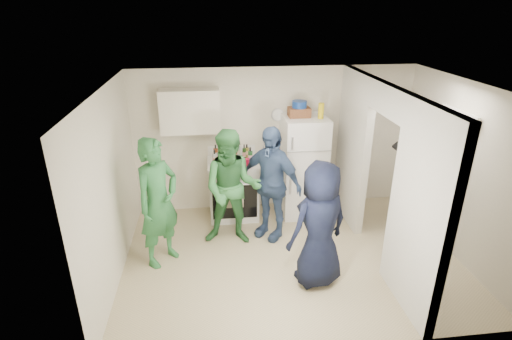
# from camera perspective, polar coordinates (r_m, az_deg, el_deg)

# --- Properties ---
(floor) EXTENTS (4.80, 4.80, 0.00)m
(floor) POSITION_cam_1_polar(r_m,az_deg,el_deg) (6.02, 5.05, -12.31)
(floor) COLOR #C0B188
(floor) RESTS_ON ground
(wall_back) EXTENTS (4.80, 0.00, 4.80)m
(wall_back) POSITION_cam_1_polar(r_m,az_deg,el_deg) (6.95, 2.60, 4.34)
(wall_back) COLOR silver
(wall_back) RESTS_ON floor
(wall_front) EXTENTS (4.80, 0.00, 4.80)m
(wall_front) POSITION_cam_1_polar(r_m,az_deg,el_deg) (3.97, 10.69, -11.51)
(wall_front) COLOR silver
(wall_front) RESTS_ON floor
(wall_left) EXTENTS (0.00, 3.40, 3.40)m
(wall_left) POSITION_cam_1_polar(r_m,az_deg,el_deg) (5.44, -20.05, -2.58)
(wall_left) COLOR silver
(wall_left) RESTS_ON floor
(wall_right) EXTENTS (0.00, 3.40, 3.40)m
(wall_right) POSITION_cam_1_polar(r_m,az_deg,el_deg) (6.34, 27.23, -0.19)
(wall_right) COLOR silver
(wall_right) RESTS_ON floor
(ceiling) EXTENTS (4.80, 4.80, 0.00)m
(ceiling) POSITION_cam_1_polar(r_m,az_deg,el_deg) (5.02, 6.05, 11.71)
(ceiling) COLOR white
(ceiling) RESTS_ON wall_back
(partition_pier_back) EXTENTS (0.12, 1.20, 2.50)m
(partition_pier_back) POSITION_cam_1_polar(r_m,az_deg,el_deg) (6.71, 13.62, 2.98)
(partition_pier_back) COLOR silver
(partition_pier_back) RESTS_ON floor
(partition_pier_front) EXTENTS (0.12, 1.20, 2.50)m
(partition_pier_front) POSITION_cam_1_polar(r_m,az_deg,el_deg) (4.89, 22.25, -5.91)
(partition_pier_front) COLOR silver
(partition_pier_front) RESTS_ON floor
(partition_header) EXTENTS (0.12, 1.00, 0.40)m
(partition_header) POSITION_cam_1_polar(r_m,az_deg,el_deg) (5.45, 18.55, 9.40)
(partition_header) COLOR silver
(partition_header) RESTS_ON partition_pier_back
(stove) EXTENTS (0.84, 0.70, 1.01)m
(stove) POSITION_cam_1_polar(r_m,az_deg,el_deg) (6.85, -3.25, -2.72)
(stove) COLOR white
(stove) RESTS_ON floor
(upper_cabinet) EXTENTS (0.95, 0.34, 0.70)m
(upper_cabinet) POSITION_cam_1_polar(r_m,az_deg,el_deg) (6.53, -9.38, 8.31)
(upper_cabinet) COLOR silver
(upper_cabinet) RESTS_ON wall_back
(fridge) EXTENTS (0.72, 0.69, 1.74)m
(fridge) POSITION_cam_1_polar(r_m,az_deg,el_deg) (6.84, 6.75, 0.47)
(fridge) COLOR white
(fridge) RESTS_ON floor
(wicker_basket) EXTENTS (0.35, 0.25, 0.15)m
(wicker_basket) POSITION_cam_1_polar(r_m,az_deg,el_deg) (6.57, 6.18, 8.22)
(wicker_basket) COLOR brown
(wicker_basket) RESTS_ON fridge
(blue_bowl) EXTENTS (0.24, 0.24, 0.11)m
(blue_bowl) POSITION_cam_1_polar(r_m,az_deg,el_deg) (6.54, 6.22, 9.32)
(blue_bowl) COLOR navy
(blue_bowl) RESTS_ON wicker_basket
(yellow_cup_stack_top) EXTENTS (0.09, 0.09, 0.25)m
(yellow_cup_stack_top) POSITION_cam_1_polar(r_m,az_deg,el_deg) (6.49, 9.27, 8.34)
(yellow_cup_stack_top) COLOR yellow
(yellow_cup_stack_top) RESTS_ON fridge
(wall_clock) EXTENTS (0.22, 0.02, 0.22)m
(wall_clock) POSITION_cam_1_polar(r_m,az_deg,el_deg) (6.81, 3.12, 7.88)
(wall_clock) COLOR white
(wall_clock) RESTS_ON wall_back
(spice_shelf) EXTENTS (0.35, 0.08, 0.03)m
(spice_shelf) POSITION_cam_1_polar(r_m,az_deg,el_deg) (6.88, 2.69, 4.99)
(spice_shelf) COLOR olive
(spice_shelf) RESTS_ON wall_back
(nook_window) EXTENTS (0.03, 0.70, 0.80)m
(nook_window) POSITION_cam_1_polar(r_m,az_deg,el_deg) (6.36, 26.78, 3.82)
(nook_window) COLOR black
(nook_window) RESTS_ON wall_right
(nook_window_frame) EXTENTS (0.04, 0.76, 0.86)m
(nook_window_frame) POSITION_cam_1_polar(r_m,az_deg,el_deg) (6.35, 26.66, 3.82)
(nook_window_frame) COLOR white
(nook_window_frame) RESTS_ON wall_right
(nook_valance) EXTENTS (0.04, 0.82, 0.18)m
(nook_valance) POSITION_cam_1_polar(r_m,az_deg,el_deg) (6.24, 27.04, 6.85)
(nook_valance) COLOR white
(nook_valance) RESTS_ON wall_right
(yellow_cup_stack_stove) EXTENTS (0.09, 0.09, 0.25)m
(yellow_cup_stack_stove) POSITION_cam_1_polar(r_m,az_deg,el_deg) (6.40, -4.31, 1.45)
(yellow_cup_stack_stove) COLOR #EBF014
(yellow_cup_stack_stove) RESTS_ON stove
(red_cup) EXTENTS (0.09, 0.09, 0.12)m
(red_cup) POSITION_cam_1_polar(r_m,az_deg,el_deg) (6.46, -1.29, 1.12)
(red_cup) COLOR #B30B2E
(red_cup) RESTS_ON stove
(person_green_left) EXTENTS (0.79, 0.80, 1.86)m
(person_green_left) POSITION_cam_1_polar(r_m,az_deg,el_deg) (5.63, -13.78, -4.56)
(person_green_left) COLOR #2F773D
(person_green_left) RESTS_ON floor
(person_green_center) EXTENTS (0.98, 0.82, 1.81)m
(person_green_center) POSITION_cam_1_polar(r_m,az_deg,el_deg) (5.93, -3.44, -2.70)
(person_green_center) COLOR #387F3B
(person_green_center) RESTS_ON floor
(person_denim) EXTENTS (1.09, 1.04, 1.81)m
(person_denim) POSITION_cam_1_polar(r_m,az_deg,el_deg) (6.10, 2.06, -1.91)
(person_denim) COLOR #364A76
(person_denim) RESTS_ON floor
(person_navy) EXTENTS (0.97, 0.81, 1.71)m
(person_navy) POSITION_cam_1_polar(r_m,az_deg,el_deg) (5.16, 9.04, -7.78)
(person_navy) COLOR black
(person_navy) RESTS_ON floor
(person_nook) EXTENTS (0.95, 1.24, 1.70)m
(person_nook) POSITION_cam_1_polar(r_m,az_deg,el_deg) (6.55, 20.89, -2.23)
(person_nook) COLOR black
(person_nook) RESTS_ON floor
(bottle_a) EXTENTS (0.08, 0.08, 0.27)m
(bottle_a) POSITION_cam_1_polar(r_m,az_deg,el_deg) (6.70, -5.77, 2.50)
(bottle_a) COLOR brown
(bottle_a) RESTS_ON stove
(bottle_b) EXTENTS (0.06, 0.06, 0.24)m
(bottle_b) POSITION_cam_1_polar(r_m,az_deg,el_deg) (6.54, -5.01, 1.90)
(bottle_b) COLOR #214517
(bottle_b) RESTS_ON stove
(bottle_c) EXTENTS (0.06, 0.06, 0.31)m
(bottle_c) POSITION_cam_1_polar(r_m,az_deg,el_deg) (6.72, -4.05, 2.79)
(bottle_c) COLOR silver
(bottle_c) RESTS_ON stove
(bottle_d) EXTENTS (0.08, 0.08, 0.31)m
(bottle_d) POSITION_cam_1_polar(r_m,az_deg,el_deg) (6.54, -3.04, 2.29)
(bottle_d) COLOR maroon
(bottle_d) RESTS_ON stove
(bottle_e) EXTENTS (0.08, 0.08, 0.26)m
(bottle_e) POSITION_cam_1_polar(r_m,az_deg,el_deg) (6.79, -2.59, 2.87)
(bottle_e) COLOR #94A0A4
(bottle_e) RESTS_ON stove
(bottle_f) EXTENTS (0.06, 0.06, 0.29)m
(bottle_f) POSITION_cam_1_polar(r_m,az_deg,el_deg) (6.64, -1.70, 2.50)
(bottle_f) COLOR #193814
(bottle_f) RESTS_ON stove
(bottle_g) EXTENTS (0.08, 0.08, 0.24)m
(bottle_g) POSITION_cam_1_polar(r_m,az_deg,el_deg) (6.77, -1.32, 2.72)
(bottle_g) COLOR olive
(bottle_g) RESTS_ON stove
(bottle_h) EXTENTS (0.07, 0.07, 0.26)m
(bottle_h) POSITION_cam_1_polar(r_m,az_deg,el_deg) (6.49, -5.93, 1.77)
(bottle_h) COLOR silver
(bottle_h) RESTS_ON stove
(bottle_i) EXTENTS (0.07, 0.07, 0.30)m
(bottle_i) POSITION_cam_1_polar(r_m,az_deg,el_deg) (6.71, -3.10, 2.75)
(bottle_i) COLOR #48200C
(bottle_i) RESTS_ON stove
(bottle_j) EXTENTS (0.08, 0.08, 0.28)m
(bottle_j) POSITION_cam_1_polar(r_m,az_deg,el_deg) (6.53, -0.82, 2.10)
(bottle_j) COLOR #1F5A27
(bottle_j) RESTS_ON stove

